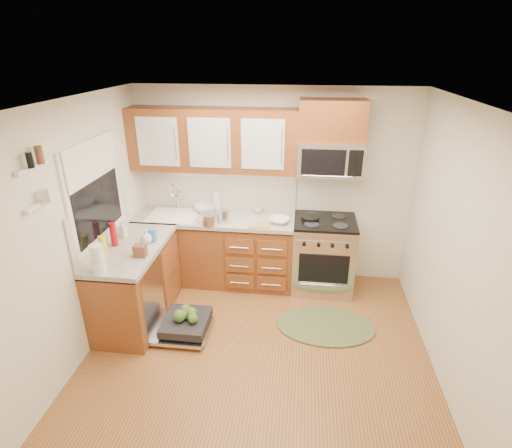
# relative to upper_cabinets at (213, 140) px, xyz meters

# --- Properties ---
(floor) EXTENTS (3.50, 3.50, 0.00)m
(floor) POSITION_rel_upper_cabinets_xyz_m (0.73, -1.57, -1.88)
(floor) COLOR brown
(floor) RESTS_ON ground
(ceiling) EXTENTS (3.50, 3.50, 0.00)m
(ceiling) POSITION_rel_upper_cabinets_xyz_m (0.73, -1.57, 0.62)
(ceiling) COLOR white
(ceiling) RESTS_ON ground
(wall_back) EXTENTS (3.50, 0.04, 2.50)m
(wall_back) POSITION_rel_upper_cabinets_xyz_m (0.73, 0.18, -0.62)
(wall_back) COLOR beige
(wall_back) RESTS_ON ground
(wall_front) EXTENTS (3.50, 0.04, 2.50)m
(wall_front) POSITION_rel_upper_cabinets_xyz_m (0.73, -3.33, -0.62)
(wall_front) COLOR beige
(wall_front) RESTS_ON ground
(wall_left) EXTENTS (0.04, 3.50, 2.50)m
(wall_left) POSITION_rel_upper_cabinets_xyz_m (-1.02, -1.57, -0.62)
(wall_left) COLOR beige
(wall_left) RESTS_ON ground
(wall_right) EXTENTS (0.04, 3.50, 2.50)m
(wall_right) POSITION_rel_upper_cabinets_xyz_m (2.48, -1.57, -0.62)
(wall_right) COLOR beige
(wall_right) RESTS_ON ground
(base_cabinet_back) EXTENTS (2.05, 0.60, 0.85)m
(base_cabinet_back) POSITION_rel_upper_cabinets_xyz_m (0.00, -0.12, -1.45)
(base_cabinet_back) COLOR #5B3114
(base_cabinet_back) RESTS_ON ground
(base_cabinet_left) EXTENTS (0.60, 1.25, 0.85)m
(base_cabinet_left) POSITION_rel_upper_cabinets_xyz_m (-0.72, -1.05, -1.45)
(base_cabinet_left) COLOR #5B3114
(base_cabinet_left) RESTS_ON ground
(countertop_back) EXTENTS (2.07, 0.64, 0.05)m
(countertop_back) POSITION_rel_upper_cabinets_xyz_m (0.00, -0.14, -0.97)
(countertop_back) COLOR #A09D92
(countertop_back) RESTS_ON base_cabinet_back
(countertop_left) EXTENTS (0.64, 1.27, 0.05)m
(countertop_left) POSITION_rel_upper_cabinets_xyz_m (-0.71, -1.05, -0.97)
(countertop_left) COLOR #A09D92
(countertop_left) RESTS_ON base_cabinet_left
(backsplash_back) EXTENTS (2.05, 0.02, 0.57)m
(backsplash_back) POSITION_rel_upper_cabinets_xyz_m (0.00, 0.16, -0.67)
(backsplash_back) COLOR beige
(backsplash_back) RESTS_ON ground
(backsplash_left) EXTENTS (0.02, 1.25, 0.57)m
(backsplash_left) POSITION_rel_upper_cabinets_xyz_m (-1.01, -1.05, -0.67)
(backsplash_left) COLOR beige
(backsplash_left) RESTS_ON ground
(upper_cabinets) EXTENTS (2.05, 0.35, 0.75)m
(upper_cabinets) POSITION_rel_upper_cabinets_xyz_m (0.00, 0.00, 0.00)
(upper_cabinets) COLOR #5B3114
(upper_cabinets) RESTS_ON ground
(cabinet_over_mw) EXTENTS (0.76, 0.35, 0.47)m
(cabinet_over_mw) POSITION_rel_upper_cabinets_xyz_m (1.41, 0.00, 0.26)
(cabinet_over_mw) COLOR #5B3114
(cabinet_over_mw) RESTS_ON ground
(range) EXTENTS (0.76, 0.64, 0.95)m
(range) POSITION_rel_upper_cabinets_xyz_m (1.41, -0.15, -1.40)
(range) COLOR silver
(range) RESTS_ON ground
(microwave) EXTENTS (0.76, 0.38, 0.40)m
(microwave) POSITION_rel_upper_cabinets_xyz_m (1.41, -0.02, -0.18)
(microwave) COLOR silver
(microwave) RESTS_ON ground
(sink) EXTENTS (0.62, 0.50, 0.26)m
(sink) POSITION_rel_upper_cabinets_xyz_m (-0.52, -0.16, -1.07)
(sink) COLOR white
(sink) RESTS_ON ground
(dishwasher) EXTENTS (0.70, 0.60, 0.20)m
(dishwasher) POSITION_rel_upper_cabinets_xyz_m (-0.13, -1.27, -1.77)
(dishwasher) COLOR silver
(dishwasher) RESTS_ON ground
(window) EXTENTS (0.03, 1.05, 1.05)m
(window) POSITION_rel_upper_cabinets_xyz_m (-1.01, -1.07, -0.32)
(window) COLOR white
(window) RESTS_ON ground
(window_blind) EXTENTS (0.02, 0.96, 0.40)m
(window_blind) POSITION_rel_upper_cabinets_xyz_m (-0.98, -1.07, 0.00)
(window_blind) COLOR white
(window_blind) RESTS_ON ground
(shelf_upper) EXTENTS (0.04, 0.40, 0.03)m
(shelf_upper) POSITION_rel_upper_cabinets_xyz_m (-0.99, -1.92, 0.17)
(shelf_upper) COLOR white
(shelf_upper) RESTS_ON ground
(shelf_lower) EXTENTS (0.04, 0.40, 0.03)m
(shelf_lower) POSITION_rel_upper_cabinets_xyz_m (-0.99, -1.92, -0.12)
(shelf_lower) COLOR white
(shelf_lower) RESTS_ON ground
(rug) EXTENTS (1.26, 0.99, 0.02)m
(rug) POSITION_rel_upper_cabinets_xyz_m (1.44, -0.99, -1.86)
(rug) COLOR #5A693C
(rug) RESTS_ON ground
(skillet) EXTENTS (0.23, 0.23, 0.04)m
(skillet) POSITION_rel_upper_cabinets_xyz_m (1.22, -0.14, -0.90)
(skillet) COLOR black
(skillet) RESTS_ON range
(stock_pot) EXTENTS (0.29, 0.29, 0.14)m
(stock_pot) POSITION_rel_upper_cabinets_xyz_m (0.00, -0.35, -0.88)
(stock_pot) COLOR silver
(stock_pot) RESTS_ON countertop_back
(cutting_board) EXTENTS (0.27, 0.19, 0.02)m
(cutting_board) POSITION_rel_upper_cabinets_xyz_m (0.60, -0.35, -0.94)
(cutting_board) COLOR tan
(cutting_board) RESTS_ON countertop_back
(canister) EXTENTS (0.12, 0.12, 0.17)m
(canister) POSITION_rel_upper_cabinets_xyz_m (0.19, -0.31, -0.87)
(canister) COLOR silver
(canister) RESTS_ON countertop_back
(paper_towel_roll) EXTENTS (0.15, 0.15, 0.28)m
(paper_towel_roll) POSITION_rel_upper_cabinets_xyz_m (-0.80, -1.59, -0.81)
(paper_towel_roll) COLOR white
(paper_towel_roll) RESTS_ON countertop_left
(mustard_bottle) EXTENTS (0.09, 0.09, 0.23)m
(mustard_bottle) POSITION_rel_upper_cabinets_xyz_m (-0.90, -1.30, -0.84)
(mustard_bottle) COLOR yellow
(mustard_bottle) RESTS_ON countertop_left
(red_bottle) EXTENTS (0.09, 0.09, 0.27)m
(red_bottle) POSITION_rel_upper_cabinets_xyz_m (-0.90, -1.05, -0.82)
(red_bottle) COLOR #A50D13
(red_bottle) RESTS_ON countertop_left
(wooden_box) EXTENTS (0.13, 0.10, 0.13)m
(wooden_box) POSITION_rel_upper_cabinets_xyz_m (-0.52, -1.25, -0.89)
(wooden_box) COLOR brown
(wooden_box) RESTS_ON countertop_left
(blue_carton) EXTENTS (0.10, 0.07, 0.15)m
(blue_carton) POSITION_rel_upper_cabinets_xyz_m (-0.52, -0.90, -0.88)
(blue_carton) COLOR #2888BB
(blue_carton) RESTS_ON countertop_left
(bowl_a) EXTENTS (0.27, 0.27, 0.06)m
(bowl_a) POSITION_rel_upper_cabinets_xyz_m (0.84, -0.23, -0.92)
(bowl_a) COLOR #999999
(bowl_a) RESTS_ON countertop_back
(bowl_b) EXTENTS (0.37, 0.37, 0.09)m
(bowl_b) POSITION_rel_upper_cabinets_xyz_m (-0.15, 0.03, -0.91)
(bowl_b) COLOR #999999
(bowl_b) RESTS_ON countertop_back
(cup) EXTENTS (0.12, 0.12, 0.09)m
(cup) POSITION_rel_upper_cabinets_xyz_m (0.55, 0.07, -0.91)
(cup) COLOR #999999
(cup) RESTS_ON countertop_back
(soap_bottle_a) EXTENTS (0.12, 0.12, 0.30)m
(soap_bottle_a) POSITION_rel_upper_cabinets_xyz_m (-0.01, 0.10, -0.80)
(soap_bottle_a) COLOR #999999
(soap_bottle_a) RESTS_ON countertop_back
(soap_bottle_b) EXTENTS (0.10, 0.10, 0.19)m
(soap_bottle_b) POSITION_rel_upper_cabinets_xyz_m (-0.90, -0.83, -0.86)
(soap_bottle_b) COLOR #999999
(soap_bottle_b) RESTS_ON countertop_left
(soap_bottle_c) EXTENTS (0.14, 0.14, 0.16)m
(soap_bottle_c) POSITION_rel_upper_cabinets_xyz_m (-0.57, -0.95, -0.87)
(soap_bottle_c) COLOR #999999
(soap_bottle_c) RESTS_ON countertop_left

